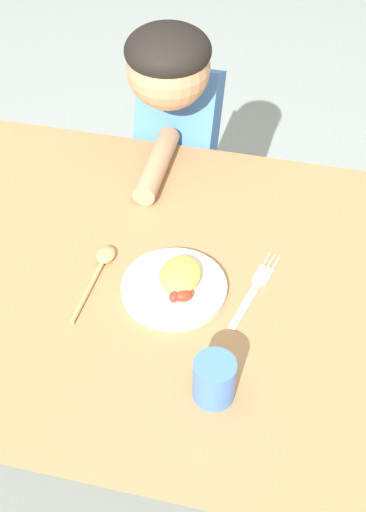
# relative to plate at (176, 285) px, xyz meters

# --- Properties ---
(ground_plane) EXTENTS (8.00, 8.00, 0.00)m
(ground_plane) POSITION_rel_plate_xyz_m (-0.09, 0.03, -0.68)
(ground_plane) COLOR gray
(dining_table) EXTENTS (1.46, 0.85, 0.66)m
(dining_table) POSITION_rel_plate_xyz_m (-0.09, 0.03, -0.11)
(dining_table) COLOR #A1784B
(dining_table) RESTS_ON ground_plane
(plate) EXTENTS (0.20, 0.20, 0.05)m
(plate) POSITION_rel_plate_xyz_m (0.00, 0.00, 0.00)
(plate) COLOR beige
(plate) RESTS_ON dining_table
(fork) EXTENTS (0.07, 0.21, 0.01)m
(fork) POSITION_rel_plate_xyz_m (0.15, 0.03, -0.01)
(fork) COLOR silver
(fork) RESTS_ON dining_table
(spoon) EXTENTS (0.04, 0.20, 0.02)m
(spoon) POSITION_rel_plate_xyz_m (-0.16, 0.02, -0.01)
(spoon) COLOR tan
(spoon) RESTS_ON dining_table
(drinking_cup) EXTENTS (0.07, 0.07, 0.08)m
(drinking_cup) POSITION_rel_plate_xyz_m (0.12, -0.21, 0.03)
(drinking_cup) COLOR #4474D3
(drinking_cup) RESTS_ON dining_table
(person) EXTENTS (0.19, 0.46, 0.96)m
(person) POSITION_rel_plate_xyz_m (-0.13, 0.54, -0.13)
(person) COLOR #413C74
(person) RESTS_ON ground_plane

